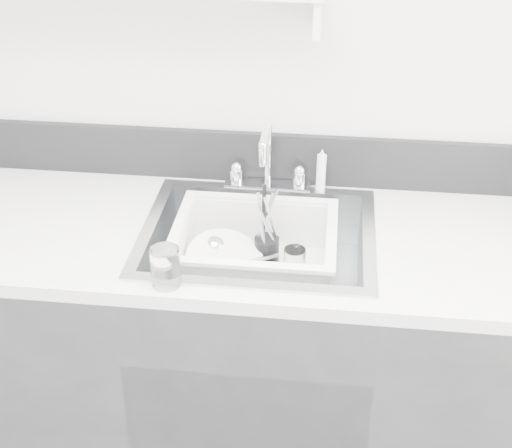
# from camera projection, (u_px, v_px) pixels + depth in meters

# --- Properties ---
(room_shell) EXTENTS (3.50, 3.00, 2.60)m
(room_shell) POSITION_uv_depth(u_px,v_px,m) (185.00, 63.00, 0.87)
(room_shell) COLOR silver
(room_shell) RESTS_ON ground
(counter_run) EXTENTS (3.20, 0.62, 0.92)m
(counter_run) POSITION_uv_depth(u_px,v_px,m) (258.00, 358.00, 2.20)
(counter_run) COLOR #2A2A2D
(counter_run) RESTS_ON ground
(backsplash) EXTENTS (3.20, 0.02, 0.16)m
(backsplash) POSITION_uv_depth(u_px,v_px,m) (269.00, 158.00, 2.16)
(backsplash) COLOR black
(backsplash) RESTS_ON counter_run
(sink) EXTENTS (0.64, 0.52, 0.20)m
(sink) POSITION_uv_depth(u_px,v_px,m) (258.00, 260.00, 2.00)
(sink) COLOR silver
(sink) RESTS_ON counter_run
(faucet) EXTENTS (0.26, 0.18, 0.23)m
(faucet) POSITION_uv_depth(u_px,v_px,m) (267.00, 172.00, 2.13)
(faucet) COLOR silver
(faucet) RESTS_ON counter_run
(side_sprayer) EXTENTS (0.03, 0.03, 0.14)m
(side_sprayer) POSITION_uv_depth(u_px,v_px,m) (321.00, 170.00, 2.12)
(side_sprayer) COLOR white
(side_sprayer) RESTS_ON counter_run
(wash_tub) EXTENTS (0.48, 0.41, 0.18)m
(wash_tub) POSITION_uv_depth(u_px,v_px,m) (255.00, 253.00, 2.01)
(wash_tub) COLOR white
(wash_tub) RESTS_ON sink
(plate_stack) EXTENTS (0.27, 0.27, 0.11)m
(plate_stack) POSITION_uv_depth(u_px,v_px,m) (228.00, 270.00, 2.02)
(plate_stack) COLOR white
(plate_stack) RESTS_ON wash_tub
(utensil_cup) EXTENTS (0.07, 0.07, 0.24)m
(utensil_cup) POSITION_uv_depth(u_px,v_px,m) (266.00, 249.00, 2.07)
(utensil_cup) COLOR black
(utensil_cup) RESTS_ON wash_tub
(ladle) EXTENTS (0.28, 0.28, 0.08)m
(ladle) POSITION_uv_depth(u_px,v_px,m) (230.00, 266.00, 2.01)
(ladle) COLOR silver
(ladle) RESTS_ON wash_tub
(tumbler_in_tub) EXTENTS (0.07, 0.07, 0.09)m
(tumbler_in_tub) POSITION_uv_depth(u_px,v_px,m) (294.00, 263.00, 2.02)
(tumbler_in_tub) COLOR white
(tumbler_in_tub) RESTS_ON wash_tub
(tumbler_counter) EXTENTS (0.09, 0.09, 0.10)m
(tumbler_counter) POSITION_uv_depth(u_px,v_px,m) (166.00, 267.00, 1.73)
(tumbler_counter) COLOR white
(tumbler_counter) RESTS_ON counter_run
(bowl_small) EXTENTS (0.14, 0.14, 0.03)m
(bowl_small) POSITION_uv_depth(u_px,v_px,m) (290.00, 285.00, 1.98)
(bowl_small) COLOR white
(bowl_small) RESTS_ON wash_tub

